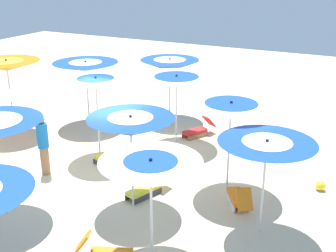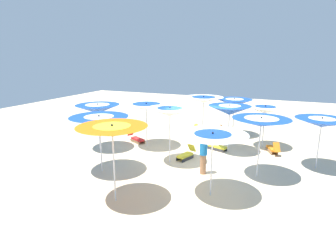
{
  "view_description": "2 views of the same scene",
  "coord_description": "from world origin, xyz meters",
  "px_view_note": "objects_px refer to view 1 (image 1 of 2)",
  "views": [
    {
      "loc": [
        -6.39,
        8.65,
        5.49
      ],
      "look_at": [
        -1.17,
        -1.63,
        1.12
      ],
      "focal_mm": 46.61,
      "sensor_mm": 36.0,
      "label": 1
    },
    {
      "loc": [
        11.43,
        3.3,
        4.5
      ],
      "look_at": [
        0.47,
        -1.36,
        1.51
      ],
      "focal_mm": 29.99,
      "sensor_mm": 36.0,
      "label": 2
    }
  ],
  "objects_px": {
    "beach_umbrella_4": "(151,169)",
    "beach_umbrella_1": "(231,109)",
    "beach_umbrella_2": "(176,81)",
    "beach_umbrella_7": "(86,67)",
    "beach_umbrella_5": "(131,126)",
    "beach_umbrella_6": "(96,84)",
    "lounger_3": "(147,187)",
    "beach_ball": "(321,186)",
    "lounger_4": "(108,160)",
    "beachgoer_0": "(43,144)",
    "lounger_0": "(198,130)",
    "beach_umbrella_11": "(7,66)",
    "lounger_1": "(239,198)",
    "beach_umbrella_3": "(170,65)",
    "beach_umbrella_0": "(266,150)"
  },
  "relations": [
    {
      "from": "beach_umbrella_4",
      "to": "beach_umbrella_1",
      "type": "bearing_deg",
      "value": -97.0
    },
    {
      "from": "beach_umbrella_2",
      "to": "beach_umbrella_7",
      "type": "distance_m",
      "value": 3.58
    },
    {
      "from": "beach_umbrella_1",
      "to": "beach_umbrella_5",
      "type": "distance_m",
      "value": 2.47
    },
    {
      "from": "beach_umbrella_1",
      "to": "beach_umbrella_6",
      "type": "relative_size",
      "value": 0.97
    },
    {
      "from": "lounger_3",
      "to": "beach_ball",
      "type": "xyz_separation_m",
      "value": [
        -3.84,
        -2.21,
        -0.08
      ]
    },
    {
      "from": "lounger_4",
      "to": "beachgoer_0",
      "type": "height_order",
      "value": "beachgoer_0"
    },
    {
      "from": "beach_ball",
      "to": "lounger_0",
      "type": "bearing_deg",
      "value": -24.97
    },
    {
      "from": "beach_umbrella_11",
      "to": "lounger_1",
      "type": "xyz_separation_m",
      "value": [
        -8.4,
        1.22,
        -2.08
      ]
    },
    {
      "from": "beach_umbrella_3",
      "to": "lounger_0",
      "type": "bearing_deg",
      "value": 144.34
    },
    {
      "from": "beach_umbrella_0",
      "to": "beach_umbrella_6",
      "type": "height_order",
      "value": "beach_umbrella_6"
    },
    {
      "from": "beach_umbrella_2",
      "to": "beach_ball",
      "type": "distance_m",
      "value": 5.17
    },
    {
      "from": "beach_umbrella_11",
      "to": "beach_ball",
      "type": "height_order",
      "value": "beach_umbrella_11"
    },
    {
      "from": "lounger_1",
      "to": "beach_ball",
      "type": "distance_m",
      "value": 2.35
    },
    {
      "from": "beach_umbrella_7",
      "to": "lounger_1",
      "type": "xyz_separation_m",
      "value": [
        -6.61,
        3.03,
        -1.87
      ]
    },
    {
      "from": "lounger_0",
      "to": "lounger_1",
      "type": "bearing_deg",
      "value": 62.99
    },
    {
      "from": "beach_umbrella_3",
      "to": "lounger_4",
      "type": "height_order",
      "value": "beach_umbrella_3"
    },
    {
      "from": "lounger_3",
      "to": "beach_umbrella_5",
      "type": "bearing_deg",
      "value": 15.97
    },
    {
      "from": "beach_umbrella_2",
      "to": "lounger_4",
      "type": "height_order",
      "value": "beach_umbrella_2"
    },
    {
      "from": "lounger_1",
      "to": "lounger_3",
      "type": "distance_m",
      "value": 2.27
    },
    {
      "from": "beachgoer_0",
      "to": "beach_umbrella_11",
      "type": "bearing_deg",
      "value": 14.85
    },
    {
      "from": "beach_umbrella_1",
      "to": "lounger_4",
      "type": "bearing_deg",
      "value": 4.17
    },
    {
      "from": "beach_umbrella_3",
      "to": "beach_umbrella_4",
      "type": "relative_size",
      "value": 1.05
    },
    {
      "from": "beach_umbrella_6",
      "to": "beachgoer_0",
      "type": "height_order",
      "value": "beach_umbrella_6"
    },
    {
      "from": "beach_umbrella_0",
      "to": "lounger_0",
      "type": "height_order",
      "value": "beach_umbrella_0"
    },
    {
      "from": "beach_umbrella_1",
      "to": "lounger_4",
      "type": "relative_size",
      "value": 2.18
    },
    {
      "from": "beach_umbrella_6",
      "to": "lounger_1",
      "type": "distance_m",
      "value": 5.14
    },
    {
      "from": "beach_umbrella_3",
      "to": "beach_umbrella_11",
      "type": "height_order",
      "value": "beach_umbrella_11"
    },
    {
      "from": "beach_umbrella_5",
      "to": "lounger_1",
      "type": "relative_size",
      "value": 1.96
    },
    {
      "from": "beach_umbrella_11",
      "to": "beach_umbrella_7",
      "type": "bearing_deg",
      "value": -134.67
    },
    {
      "from": "beach_umbrella_6",
      "to": "beach_umbrella_5",
      "type": "bearing_deg",
      "value": 139.8
    },
    {
      "from": "beach_umbrella_11",
      "to": "beach_ball",
      "type": "distance_m",
      "value": 10.27
    },
    {
      "from": "beach_umbrella_5",
      "to": "beach_ball",
      "type": "height_order",
      "value": "beach_umbrella_5"
    },
    {
      "from": "beach_umbrella_2",
      "to": "beach_umbrella_7",
      "type": "xyz_separation_m",
      "value": [
        3.57,
        -0.19,
        0.05
      ]
    },
    {
      "from": "beachgoer_0",
      "to": "beach_umbrella_3",
      "type": "bearing_deg",
      "value": -53.01
    },
    {
      "from": "beach_umbrella_11",
      "to": "beachgoer_0",
      "type": "xyz_separation_m",
      "value": [
        -3.14,
        1.97,
        -1.42
      ]
    },
    {
      "from": "beach_umbrella_6",
      "to": "beach_ball",
      "type": "distance_m",
      "value": 6.66
    },
    {
      "from": "beach_umbrella_6",
      "to": "beach_umbrella_11",
      "type": "distance_m",
      "value": 3.77
    },
    {
      "from": "lounger_3",
      "to": "beach_umbrella_2",
      "type": "bearing_deg",
      "value": -146.4
    },
    {
      "from": "beach_umbrella_3",
      "to": "beach_umbrella_1",
      "type": "bearing_deg",
      "value": 131.74
    },
    {
      "from": "beach_umbrella_1",
      "to": "beach_umbrella_2",
      "type": "xyz_separation_m",
      "value": [
        2.51,
        -2.2,
        -0.14
      ]
    },
    {
      "from": "beach_ball",
      "to": "beach_umbrella_7",
      "type": "bearing_deg",
      "value": -9.25
    },
    {
      "from": "beach_umbrella_11",
      "to": "lounger_0",
      "type": "height_order",
      "value": "beach_umbrella_11"
    },
    {
      "from": "beach_umbrella_5",
      "to": "beach_umbrella_11",
      "type": "xyz_separation_m",
      "value": [
        6.15,
        -2.33,
        0.27
      ]
    },
    {
      "from": "beach_umbrella_2",
      "to": "beach_umbrella_4",
      "type": "xyz_separation_m",
      "value": [
        -2.12,
        5.45,
        -0.12
      ]
    },
    {
      "from": "beach_umbrella_4",
      "to": "beachgoer_0",
      "type": "relative_size",
      "value": 1.27
    },
    {
      "from": "lounger_0",
      "to": "beach_umbrella_2",
      "type": "bearing_deg",
      "value": 1.77
    },
    {
      "from": "lounger_3",
      "to": "beach_umbrella_6",
      "type": "bearing_deg",
      "value": -100.53
    },
    {
      "from": "beach_umbrella_0",
      "to": "beach_ball",
      "type": "bearing_deg",
      "value": -109.36
    },
    {
      "from": "lounger_3",
      "to": "beachgoer_0",
      "type": "bearing_deg",
      "value": -65.66
    },
    {
      "from": "beach_umbrella_0",
      "to": "beach_umbrella_4",
      "type": "height_order",
      "value": "beach_umbrella_0"
    }
  ]
}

